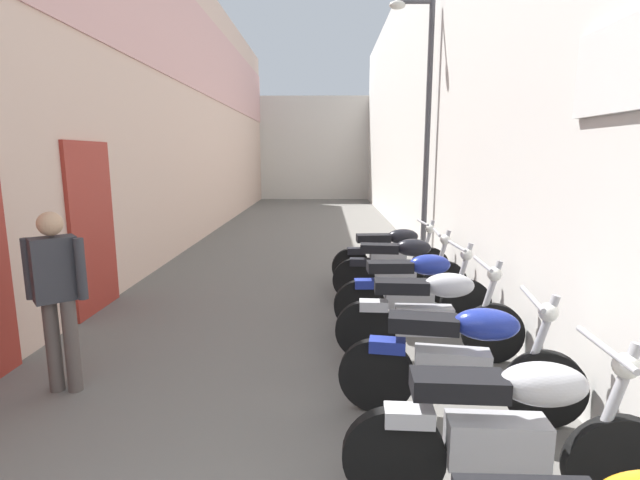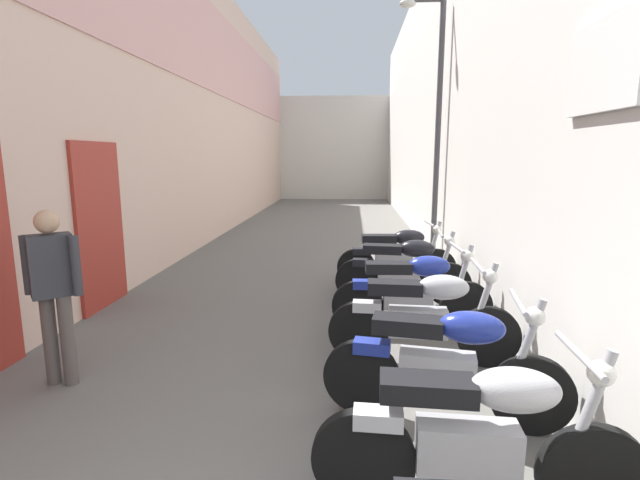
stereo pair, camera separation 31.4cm
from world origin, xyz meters
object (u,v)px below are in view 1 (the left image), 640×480
motorcycle_fourth (430,312)px  motorcycle_sixth (400,267)px  motorcycle_second (508,429)px  street_lamp (423,115)px  pedestrian_mid_alley (57,289)px  motorcycle_fifth (414,288)px  motorcycle_seventh (391,254)px  motorcycle_third (460,358)px

motorcycle_fourth → motorcycle_sixth: (-0.00, 1.89, 0.00)m
motorcycle_second → street_lamp: (0.70, 6.17, 2.23)m
motorcycle_fourth → motorcycle_sixth: same height
pedestrian_mid_alley → motorcycle_second: bearing=-22.2°
motorcycle_fifth → motorcycle_seventh: (-0.00, 1.90, 0.00)m
motorcycle_second → motorcycle_fifth: size_ratio=1.00×
motorcycle_fourth → motorcycle_fifth: bearing=90.0°
motorcycle_second → motorcycle_fourth: (-0.00, 1.99, 0.00)m
motorcycle_third → street_lamp: 5.73m
street_lamp → motorcycle_third: bearing=-97.6°
pedestrian_mid_alley → motorcycle_sixth: bearing=37.6°
motorcycle_fifth → pedestrian_mid_alley: bearing=-155.5°
motorcycle_third → motorcycle_sixth: (0.00, 2.94, 0.00)m
street_lamp → motorcycle_fourth: bearing=-99.5°
motorcycle_sixth → motorcycle_seventh: bearing=90.0°
motorcycle_sixth → pedestrian_mid_alley: size_ratio=1.18×
motorcycle_seventh → pedestrian_mid_alley: size_ratio=1.18×
motorcycle_second → motorcycle_fifth: 2.84m
motorcycle_second → motorcycle_seventh: size_ratio=1.00×
motorcycle_seventh → motorcycle_second: bearing=-90.0°
pedestrian_mid_alley → motorcycle_fourth: bearing=11.1°
motorcycle_fifth → motorcycle_sixth: bearing=90.0°
motorcycle_third → motorcycle_sixth: bearing=90.0°
pedestrian_mid_alley → motorcycle_third: bearing=-6.9°
motorcycle_fifth → motorcycle_sixth: size_ratio=1.00×
motorcycle_third → motorcycle_sixth: size_ratio=0.99×
street_lamp → motorcycle_fifth: bearing=-101.8°
motorcycle_third → motorcycle_fifth: bearing=90.0°
motorcycle_second → street_lamp: size_ratio=0.40×
street_lamp → pedestrian_mid_alley: bearing=-129.5°
motorcycle_second → motorcycle_fifth: (0.00, 2.84, 0.00)m
motorcycle_seventh → pedestrian_mid_alley: pedestrian_mid_alley is taller
motorcycle_second → motorcycle_fifth: same height
motorcycle_fourth → motorcycle_seventh: size_ratio=1.00×
motorcycle_third → motorcycle_seventh: bearing=90.0°
motorcycle_third → pedestrian_mid_alley: pedestrian_mid_alley is taller
motorcycle_third → motorcycle_fourth: 1.05m
motorcycle_third → motorcycle_seventh: 3.79m
motorcycle_seventh → pedestrian_mid_alley: bearing=-134.1°
motorcycle_fourth → motorcycle_seventh: 2.75m
motorcycle_second → motorcycle_third: (-0.00, 0.94, 0.00)m
motorcycle_fourth → pedestrian_mid_alley: 3.38m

